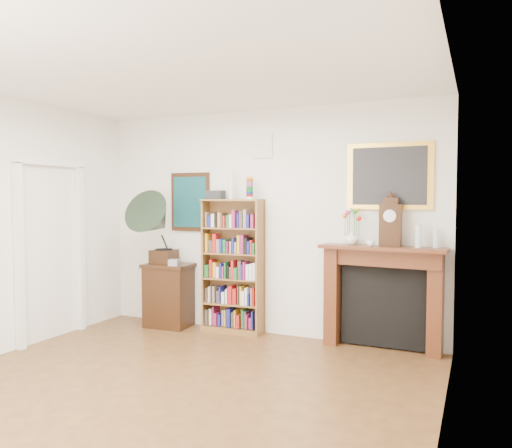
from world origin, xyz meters
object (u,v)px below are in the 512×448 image
at_px(teacup, 371,243).
at_px(bottle_left, 418,237).
at_px(fireplace, 382,288).
at_px(bottle_right, 436,239).
at_px(side_cabinet, 169,295).
at_px(flower_vase, 352,238).
at_px(gramophone, 156,223).
at_px(cd_stack, 174,263).
at_px(bookshelf, 232,258).
at_px(mantel_clock, 391,223).

xyz_separation_m(teacup, bottle_left, (0.49, 0.05, 0.09)).
bearing_deg(fireplace, bottle_right, 1.42).
bearing_deg(bottle_right, bottle_left, -159.67).
relative_size(side_cabinet, flower_vase, 5.32).
relative_size(gramophone, cd_stack, 8.06).
bearing_deg(bottle_left, side_cabinet, -179.02).
relative_size(side_cabinet, gramophone, 0.86).
height_order(fireplace, bottle_left, bottle_left).
bearing_deg(bookshelf, cd_stack, -169.21).
bearing_deg(mantel_clock, bottle_right, 1.97).
relative_size(bookshelf, side_cabinet, 2.33).
xyz_separation_m(side_cabinet, cd_stack, (0.17, -0.13, 0.46)).
relative_size(side_cabinet, fireplace, 0.59).
height_order(flower_vase, teacup, flower_vase).
height_order(side_cabinet, bottle_right, bottle_right).
xyz_separation_m(flower_vase, bottle_left, (0.73, -0.06, 0.04)).
relative_size(bookshelf, teacup, 22.42).
xyz_separation_m(mantel_clock, flower_vase, (-0.43, 0.00, -0.18)).
bearing_deg(bottle_right, bookshelf, -179.17).
bearing_deg(flower_vase, bottle_right, 0.22).
bearing_deg(side_cabinet, fireplace, -1.11).
bearing_deg(teacup, mantel_clock, 30.20).
xyz_separation_m(cd_stack, teacup, (2.49, 0.12, 0.33)).
distance_m(gramophone, flower_vase, 2.51).
height_order(teacup, bottle_left, bottle_left).
height_order(cd_stack, bottle_right, bottle_right).
height_order(bookshelf, flower_vase, bookshelf).
xyz_separation_m(fireplace, teacup, (-0.11, -0.14, 0.52)).
distance_m(cd_stack, mantel_clock, 2.75).
bearing_deg(cd_stack, bottle_left, 3.44).
height_order(gramophone, mantel_clock, gramophone).
relative_size(fireplace, flower_vase, 8.95).
distance_m(cd_stack, flower_vase, 2.29).
bearing_deg(mantel_clock, side_cabinet, -176.59).
distance_m(gramophone, teacup, 2.74).
height_order(gramophone, bottle_left, gramophone).
distance_m(bookshelf, mantel_clock, 2.00).
xyz_separation_m(mantel_clock, bottle_left, (0.30, -0.06, -0.14)).
bearing_deg(bookshelf, flower_vase, -3.83).
bearing_deg(bottle_right, flower_vase, -179.78).
bearing_deg(bookshelf, side_cabinet, -179.75).
relative_size(gramophone, teacup, 11.15).
distance_m(flower_vase, bottle_right, 0.91).
distance_m(fireplace, teacup, 0.55).
relative_size(teacup, bottle_left, 0.36).
relative_size(bookshelf, flower_vase, 12.38).
height_order(cd_stack, teacup, teacup).
relative_size(cd_stack, teacup, 1.38).
xyz_separation_m(gramophone, bottle_right, (3.40, 0.27, -0.11)).
bearing_deg(mantel_clock, teacup, -148.63).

